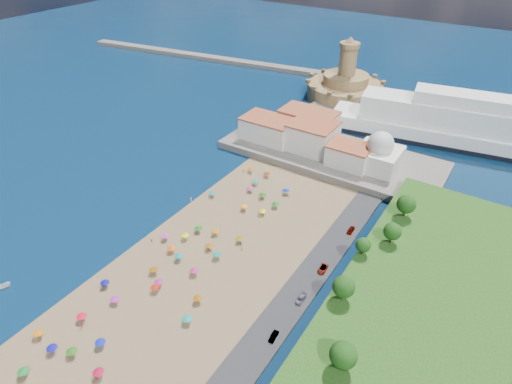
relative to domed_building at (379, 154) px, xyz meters
The scene contains 12 objects.
ground 77.60m from the domed_building, 112.91° to the right, with size 700.00×700.00×0.00m, color #071938.
terrace 21.44m from the domed_building, behind, with size 90.00×36.00×3.00m, color #59544C.
jetty 56.51m from the domed_building, 138.62° to the left, with size 18.00×70.00×2.40m, color #59544C.
breakwater 162.43m from the domed_building, 149.64° to the left, with size 200.00×7.00×2.60m, color #59544C.
waterfront_buildings 33.17m from the domed_building, behind, with size 57.00×29.00×11.00m.
domed_building is the anchor object (origin of this frame).
fortress 79.11m from the domed_building, 122.08° to the left, with size 40.00×40.00×32.40m.
cruise_ship 54.04m from the domed_building, 56.99° to the left, with size 130.02×39.33×28.08m.
beach_parasols 88.08m from the domed_building, 110.21° to the right, with size 31.68×113.22×2.20m.
beachgoers 81.85m from the domed_building, 115.62° to the right, with size 30.64×99.11×1.86m.
parked_cars 73.55m from the domed_building, 85.30° to the right, with size 2.24×73.93×1.36m.
hillside_trees 77.87m from the domed_building, 76.02° to the right, with size 14.65×103.66×7.68m.
Camera 1 is at (68.13, -74.35, 88.09)m, focal length 30.00 mm.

